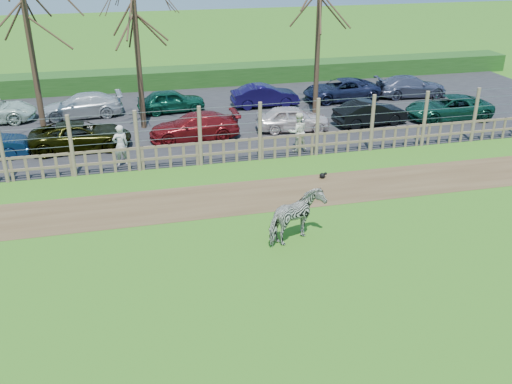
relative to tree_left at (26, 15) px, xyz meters
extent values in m
plane|color=#54962A|center=(6.50, -12.50, -5.62)|extent=(120.00, 120.00, 0.00)
cube|color=brown|center=(6.50, -8.00, -5.61)|extent=(34.00, 2.80, 0.01)
cube|color=#232326|center=(6.50, 2.00, -5.60)|extent=(44.00, 13.00, 0.04)
cube|color=#1E4716|center=(6.50, 9.00, -5.07)|extent=(46.00, 2.00, 1.10)
cube|color=brown|center=(6.50, -4.50, -5.17)|extent=(30.00, 0.06, 0.10)
cube|color=brown|center=(6.50, -4.50, -4.67)|extent=(30.00, 0.06, 0.10)
cylinder|color=brown|center=(-1.00, -4.50, -4.37)|extent=(0.16, 0.16, 2.50)
cylinder|color=brown|center=(1.50, -4.50, -4.37)|extent=(0.16, 0.16, 2.50)
cylinder|color=brown|center=(4.00, -4.50, -4.37)|extent=(0.16, 0.16, 2.50)
cylinder|color=brown|center=(6.50, -4.50, -4.37)|extent=(0.16, 0.16, 2.50)
cylinder|color=brown|center=(9.00, -4.50, -4.37)|extent=(0.16, 0.16, 2.50)
cylinder|color=brown|center=(11.50, -4.50, -4.37)|extent=(0.16, 0.16, 2.50)
cylinder|color=brown|center=(14.00, -4.50, -4.37)|extent=(0.16, 0.16, 2.50)
cylinder|color=brown|center=(16.50, -4.50, -4.37)|extent=(0.16, 0.16, 2.50)
cylinder|color=brown|center=(19.00, -4.50, -4.37)|extent=(0.16, 0.16, 2.50)
cylinder|color=gray|center=(6.50, -4.50, -4.37)|extent=(30.00, 0.02, 0.02)
cylinder|color=gray|center=(6.50, -4.50, -3.97)|extent=(30.00, 0.02, 0.02)
cylinder|color=gray|center=(6.50, -4.50, -3.57)|extent=(30.00, 0.02, 0.02)
cylinder|color=gray|center=(6.50, -4.50, -3.22)|extent=(30.00, 0.02, 0.02)
cylinder|color=#3D2B1E|center=(0.00, 0.00, -1.87)|extent=(0.26, 0.26, 7.50)
cylinder|color=#3D2B1E|center=(4.50, 1.00, -2.37)|extent=(0.26, 0.26, 6.50)
cylinder|color=#3D2B1E|center=(13.50, 1.50, -2.12)|extent=(0.26, 0.26, 7.00)
imported|color=gray|center=(8.41, -11.49, -4.81)|extent=(2.10, 1.71, 1.62)
imported|color=beige|center=(3.34, -3.88, -4.71)|extent=(0.70, 0.54, 1.72)
imported|color=white|center=(10.83, -3.92, -4.71)|extent=(0.86, 0.68, 1.72)
sphere|color=black|center=(10.89, -7.00, -5.50)|extent=(0.22, 0.22, 0.22)
sphere|color=black|center=(11.02, -7.00, -5.43)|extent=(0.11, 0.11, 0.11)
imported|color=black|center=(1.66, -1.44, -4.98)|extent=(4.35, 2.06, 1.20)
imported|color=maroon|center=(6.69, -1.29, -4.98)|extent=(4.18, 1.80, 1.20)
imported|color=silver|center=(11.45, -1.16, -4.98)|extent=(3.68, 1.89, 1.20)
imported|color=black|center=(15.44, -1.19, -4.98)|extent=(3.76, 1.67, 1.20)
imported|color=#114130|center=(19.70, -1.25, -4.98)|extent=(4.45, 2.29, 1.20)
imported|color=silver|center=(1.52, 3.53, -4.98)|extent=(4.24, 1.96, 1.20)
imported|color=#0E4933|center=(6.11, 3.37, -4.98)|extent=(3.65, 1.79, 1.20)
imported|color=#120C3D|center=(11.19, 3.22, -4.98)|extent=(3.65, 1.28, 1.20)
imported|color=#1B2240|center=(15.71, 3.44, -4.98)|extent=(4.38, 2.13, 1.20)
imported|color=#50556F|center=(19.93, 3.22, -4.98)|extent=(4.25, 1.98, 1.20)
camera|label=1|loc=(3.56, -26.30, 3.13)|focal=40.00mm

